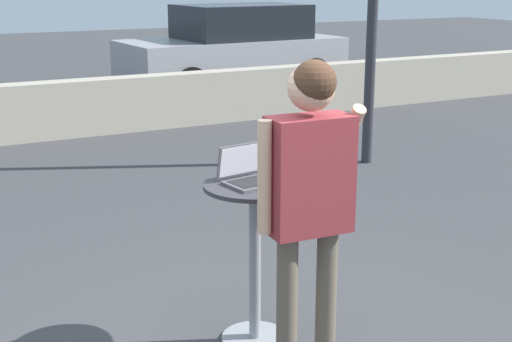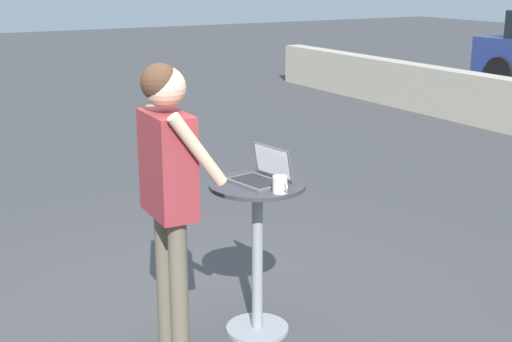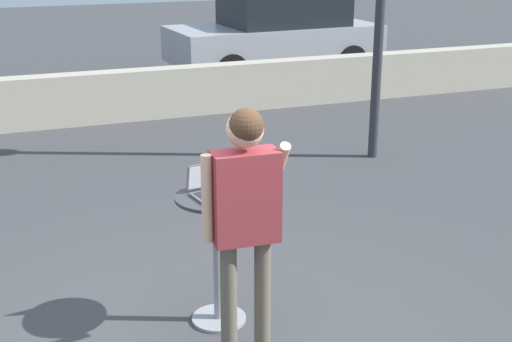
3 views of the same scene
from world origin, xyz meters
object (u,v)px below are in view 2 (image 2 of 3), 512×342
cafe_table (257,239)px  laptop (262,175)px  coffee_mug (280,185)px  standing_person (168,174)px

cafe_table → laptop: 0.42m
coffee_mug → standing_person: standing_person is taller
cafe_table → coffee_mug: (0.24, 0.02, 0.42)m
coffee_mug → standing_person: size_ratio=0.07×
cafe_table → standing_person: (0.00, -0.59, 0.51)m
coffee_mug → standing_person: (-0.24, -0.61, 0.10)m
cafe_table → coffee_mug: 0.48m
laptop → standing_person: (0.01, -0.62, 0.10)m
cafe_table → standing_person: 0.78m
coffee_mug → standing_person: 0.66m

